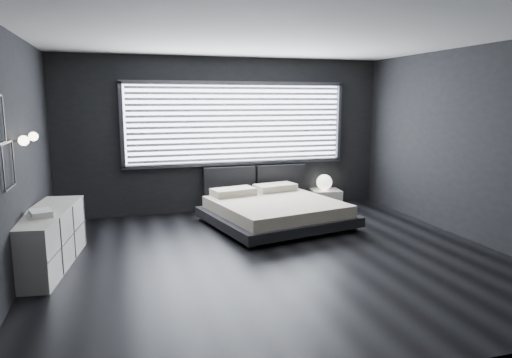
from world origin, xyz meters
name	(u,v)px	position (x,y,z in m)	size (l,w,h in m)	color
room	(275,151)	(0.00, 0.00, 1.40)	(6.04, 6.00, 2.80)	black
window	(238,124)	(0.20, 2.70, 1.61)	(4.14, 0.09, 1.52)	white
headboard	(255,179)	(0.52, 2.64, 0.57)	(1.96, 0.16, 0.52)	black
sconce_near	(23,141)	(-2.88, 0.05, 1.60)	(0.18, 0.11, 0.11)	silver
sconce_far	(33,136)	(-2.88, 0.65, 1.60)	(0.18, 0.11, 0.11)	silver
wall_art_lower	(9,165)	(-2.98, -0.30, 1.38)	(0.01, 0.48, 0.48)	#47474C
bed	(275,210)	(0.51, 1.49, 0.25)	(2.43, 2.36, 0.54)	black
nightstand	(325,198)	(1.91, 2.50, 0.16)	(0.55, 0.46, 0.32)	white
orb_lamp	(324,182)	(1.87, 2.50, 0.47)	(0.30, 0.30, 0.30)	white
dresser	(48,239)	(-2.78, 0.46, 0.35)	(0.75, 1.83, 0.71)	white
book_stack	(40,213)	(-2.80, 0.21, 0.74)	(0.32, 0.39, 0.07)	white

